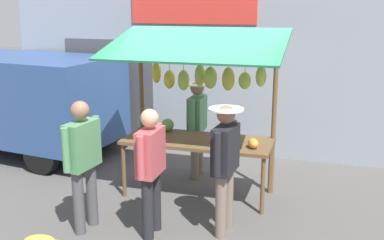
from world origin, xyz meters
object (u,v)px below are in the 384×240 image
at_px(shopper_in_grey_tee, 151,164).
at_px(shopper_with_shopping_bag, 83,156).
at_px(vendor_with_sunhat, 197,121).
at_px(shopper_with_ponytail, 225,159).
at_px(parked_van, 2,93).
at_px(market_stall, 200,93).

bearing_deg(shopper_in_grey_tee, shopper_with_shopping_bag, 97.32).
relative_size(vendor_with_sunhat, shopper_with_shopping_bag, 0.95).
bearing_deg(shopper_with_shopping_bag, shopper_with_ponytail, -69.72).
bearing_deg(shopper_in_grey_tee, parked_van, 58.82).
relative_size(market_stall, shopper_in_grey_tee, 1.54).
distance_m(market_stall, parked_van, 4.49).
bearing_deg(parked_van, shopper_in_grey_tee, 156.34).
xyz_separation_m(vendor_with_sunhat, shopper_with_ponytail, (-0.89, 1.80, 0.03)).
distance_m(shopper_with_ponytail, shopper_in_grey_tee, 0.92).
height_order(market_stall, shopper_with_shopping_bag, market_stall).
distance_m(shopper_with_ponytail, shopper_with_shopping_bag, 1.78).
relative_size(market_stall, shopper_with_ponytail, 1.51).
xyz_separation_m(shopper_in_grey_tee, shopper_with_shopping_bag, (0.86, 0.11, 0.05)).
height_order(vendor_with_sunhat, shopper_with_shopping_bag, shopper_with_shopping_bag).
bearing_deg(shopper_in_grey_tee, shopper_with_ponytail, -70.34).
bearing_deg(shopper_with_shopping_bag, parked_van, 57.99).
relative_size(market_stall, vendor_with_sunhat, 1.55).
relative_size(market_stall, shopper_with_shopping_bag, 1.48).
relative_size(market_stall, parked_van, 0.54).
distance_m(shopper_with_shopping_bag, parked_van, 4.18).
relative_size(vendor_with_sunhat, shopper_in_grey_tee, 0.99).
bearing_deg(shopper_with_ponytail, shopper_with_shopping_bag, 109.23).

